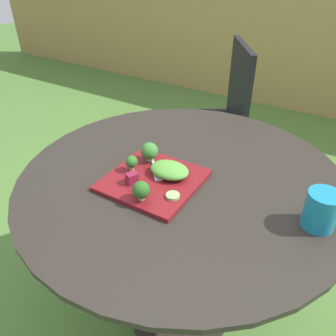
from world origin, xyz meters
The scene contains 13 objects.
ground_plane centered at (0.00, 0.00, 0.00)m, with size 12.00×12.00×0.00m, color #4C7533.
bamboo_fence centered at (0.00, 2.42, 0.72)m, with size 8.00×0.08×1.45m, color #9E7F47.
patio_table centered at (0.00, 0.00, 0.50)m, with size 1.05×1.05×0.71m.
patio_chair centered at (-0.26, 0.88, 0.53)m, with size 0.61×0.61×0.90m.
salad_plate centered at (-0.06, -0.08, 0.71)m, with size 0.28×0.28×0.01m, color maroon.
drinking_glass centered at (0.42, -0.02, 0.75)m, with size 0.09×0.09×0.10m.
fork centered at (-0.08, -0.04, 0.72)m, with size 0.12×0.12×0.00m.
lettuce_mound centered at (-0.03, -0.04, 0.74)m, with size 0.13×0.10×0.04m, color #519338.
broccoli_floret_0 centered at (-0.14, -0.08, 0.75)m, with size 0.04×0.04×0.05m.
broccoli_floret_1 centered at (-0.03, -0.18, 0.75)m, with size 0.05×0.05×0.06m.
broccoli_floret_2 centered at (-0.13, 0.00, 0.76)m, with size 0.06×0.06×0.07m.
cucumber_slice_0 centered at (0.04, -0.13, 0.73)m, with size 0.04×0.04×0.01m, color #8EB766.
beet_chunk_0 centered at (-0.10, -0.13, 0.74)m, with size 0.03×0.03×0.03m, color maroon.
Camera 1 is at (0.43, -0.79, 1.33)m, focal length 36.23 mm.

